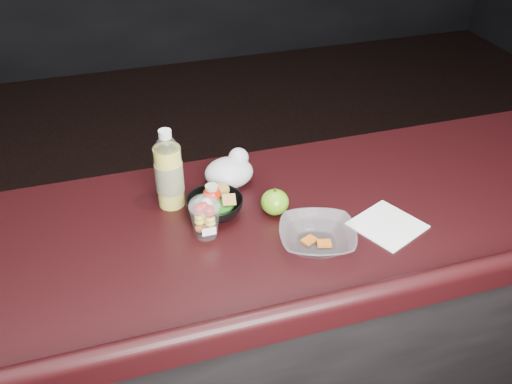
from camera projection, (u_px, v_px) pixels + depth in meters
counter at (234, 353)px, 1.80m from camera, size 4.06×0.71×1.02m
lemonade_bottle at (169, 174)px, 1.54m from camera, size 0.08×0.08×0.23m
fruit_cup at (205, 216)px, 1.45m from camera, size 0.08×0.08×0.12m
green_apple at (275, 202)px, 1.54m from camera, size 0.08×0.08×0.08m
plastic_bag at (230, 171)px, 1.65m from camera, size 0.14×0.12×0.10m
snack_bowl at (214, 205)px, 1.54m from camera, size 0.20×0.20×0.08m
takeout_bowl at (317, 237)px, 1.44m from camera, size 0.24×0.24×0.05m
paper_napkin at (387, 225)px, 1.51m from camera, size 0.21×0.21×0.00m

